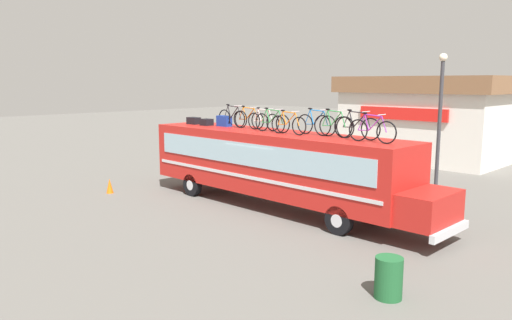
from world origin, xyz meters
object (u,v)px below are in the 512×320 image
at_px(bus, 276,163).
at_px(luggage_bag_3, 224,121).
at_px(rooftop_bicycle_5, 288,124).
at_px(luggage_bag_1, 194,121).
at_px(rooftop_bicycle_6, 316,124).
at_px(rooftop_bicycle_9, 372,130).
at_px(rooftop_bicycle_3, 263,121).
at_px(street_lamp, 440,120).
at_px(rooftop_bicycle_8, 356,127).
at_px(rooftop_bicycle_7, 334,125).
at_px(traffic_cone, 110,186).
at_px(rooftop_bicycle_2, 248,119).
at_px(rooftop_bicycle_4, 272,122).
at_px(luggage_bag_2, 207,122).
at_px(rooftop_bicycle_1, 232,118).
at_px(trash_bin, 389,278).

relative_size(bus, luggage_bag_3, 19.82).
bearing_deg(rooftop_bicycle_5, luggage_bag_1, 177.90).
relative_size(rooftop_bicycle_6, rooftop_bicycle_9, 1.02).
xyz_separation_m(bus, rooftop_bicycle_3, (-0.89, 0.19, 1.56)).
bearing_deg(luggage_bag_3, street_lamp, 28.84).
bearing_deg(bus, luggage_bag_1, -179.79).
bearing_deg(rooftop_bicycle_9, rooftop_bicycle_8, 153.39).
bearing_deg(luggage_bag_1, street_lamp, 25.27).
xyz_separation_m(rooftop_bicycle_7, traffic_cone, (-9.30, -3.52, -3.01)).
bearing_deg(rooftop_bicycle_3, rooftop_bicycle_2, 172.20).
xyz_separation_m(rooftop_bicycle_8, street_lamp, (0.90, 4.17, 0.07)).
xyz_separation_m(rooftop_bicycle_3, rooftop_bicycle_8, (4.30, 0.03, 0.03)).
relative_size(luggage_bag_1, traffic_cone, 0.96).
bearing_deg(luggage_bag_1, rooftop_bicycle_9, -1.16).
relative_size(rooftop_bicycle_7, traffic_cone, 2.65).
bearing_deg(rooftop_bicycle_8, rooftop_bicycle_4, -174.64).
bearing_deg(luggage_bag_2, street_lamp, 27.75).
xyz_separation_m(luggage_bag_1, rooftop_bicycle_6, (6.73, 0.28, 0.25)).
relative_size(bus, rooftop_bicycle_3, 7.70).
height_order(luggage_bag_2, rooftop_bicycle_4, rooftop_bicycle_4).
bearing_deg(rooftop_bicycle_5, luggage_bag_2, 177.68).
bearing_deg(street_lamp, rooftop_bicycle_3, -141.00).
bearing_deg(rooftop_bicycle_3, luggage_bag_3, 178.98).
distance_m(rooftop_bicycle_1, rooftop_bicycle_3, 1.81).
height_order(rooftop_bicycle_7, trash_bin, rooftop_bicycle_7).
xyz_separation_m(luggage_bag_3, rooftop_bicycle_5, (4.06, -0.47, 0.14)).
distance_m(luggage_bag_3, rooftop_bicycle_9, 7.53).
distance_m(luggage_bag_1, trash_bin, 13.21).
height_order(rooftop_bicycle_3, traffic_cone, rooftop_bicycle_3).
xyz_separation_m(rooftop_bicycle_9, street_lamp, (0.04, 4.60, 0.08)).
height_order(luggage_bag_1, rooftop_bicycle_1, rooftop_bicycle_1).
height_order(rooftop_bicycle_8, traffic_cone, rooftop_bicycle_8).
height_order(trash_bin, street_lamp, street_lamp).
xyz_separation_m(rooftop_bicycle_2, rooftop_bicycle_3, (0.98, -0.13, -0.01)).
height_order(rooftop_bicycle_9, traffic_cone, rooftop_bicycle_9).
height_order(luggage_bag_2, trash_bin, luggage_bag_2).
height_order(luggage_bag_2, rooftop_bicycle_8, rooftop_bicycle_8).
height_order(rooftop_bicycle_3, street_lamp, street_lamp).
distance_m(bus, luggage_bag_2, 4.32).
xyz_separation_m(luggage_bag_2, rooftop_bicycle_7, (6.60, 0.24, 0.26)).
distance_m(rooftop_bicycle_5, trash_bin, 8.02).
bearing_deg(rooftop_bicycle_6, rooftop_bicycle_5, -150.84).
bearing_deg(rooftop_bicycle_5, traffic_cone, -157.96).
bearing_deg(traffic_cone, rooftop_bicycle_5, 22.04).
height_order(rooftop_bicycle_3, rooftop_bicycle_4, rooftop_bicycle_4).
height_order(traffic_cone, street_lamp, street_lamp).
distance_m(rooftop_bicycle_3, traffic_cone, 7.50).
relative_size(bus, rooftop_bicycle_2, 7.35).
relative_size(luggage_bag_2, rooftop_bicycle_6, 0.27).
bearing_deg(luggage_bag_3, luggage_bag_1, -172.02).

